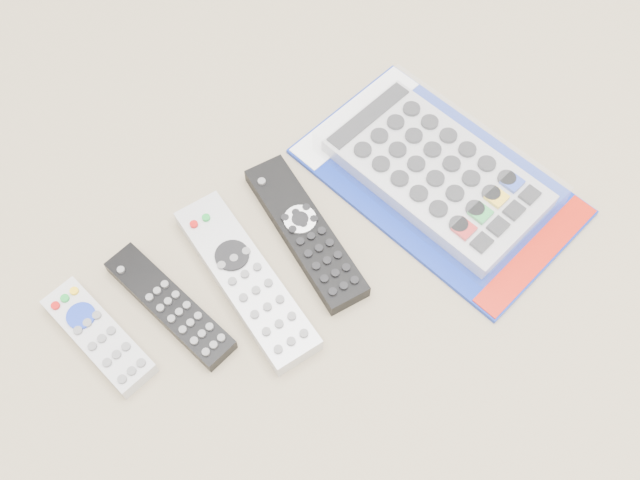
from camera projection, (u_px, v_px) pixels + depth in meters
remote_small_grey at (99, 336)px, 0.72m from camera, size 0.06×0.14×0.02m
remote_slim_black at (170, 306)px, 0.74m from camera, size 0.06×0.17×0.02m
remote_silver_dvd at (246, 279)px, 0.75m from camera, size 0.07×0.22×0.02m
remote_large_black at (305, 232)px, 0.78m from camera, size 0.07×0.20×0.02m
jumbo_remote_packaged at (437, 171)px, 0.81m from camera, size 0.23×0.33×0.04m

